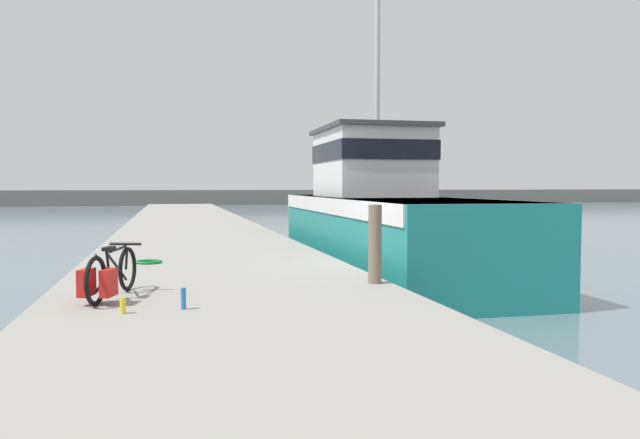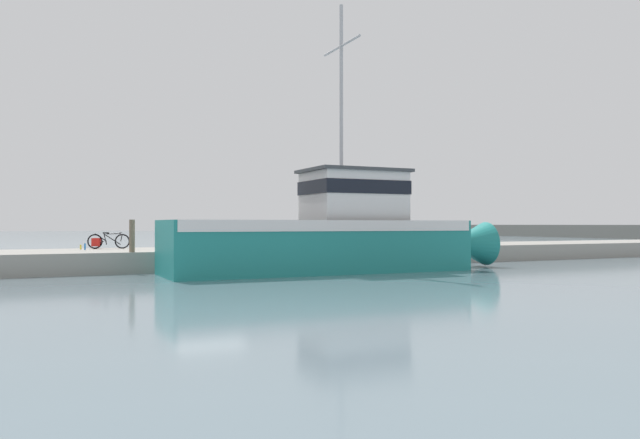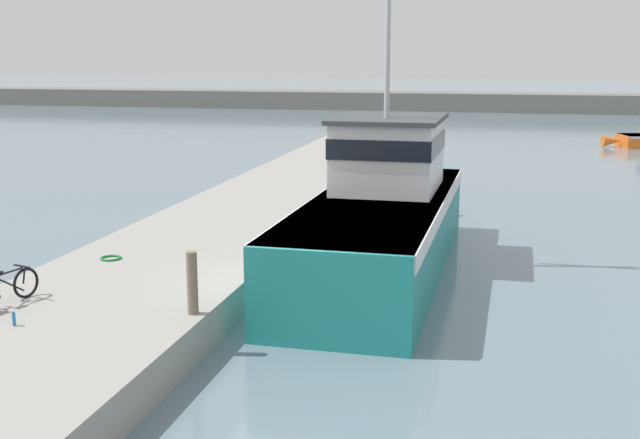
{
  "view_description": "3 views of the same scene",
  "coord_description": "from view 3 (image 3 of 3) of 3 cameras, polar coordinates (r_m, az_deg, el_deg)",
  "views": [
    {
      "loc": [
        -4.34,
        -11.3,
        2.25
      ],
      "look_at": [
        -1.08,
        2.27,
        1.49
      ],
      "focal_mm": 35.0,
      "sensor_mm": 36.0,
      "label": 1
    },
    {
      "loc": [
        22.02,
        -6.21,
        1.79
      ],
      "look_at": [
        0.02,
        4.52,
        1.98
      ],
      "focal_mm": 35.0,
      "sensor_mm": 36.0,
      "label": 2
    },
    {
      "loc": [
        4.13,
        -15.75,
        5.53
      ],
      "look_at": [
        -0.5,
        4.35,
        1.23
      ],
      "focal_mm": 45.0,
      "sensor_mm": 36.0,
      "label": 3
    }
  ],
  "objects": [
    {
      "name": "dock_pier",
      "position": [
        18.27,
        -12.57,
        -4.87
      ],
      "size": [
        4.94,
        80.0,
        0.78
      ],
      "primitive_type": "cube",
      "color": "gray",
      "rests_on": "ground_plane"
    },
    {
      "name": "hose_coil",
      "position": [
        19.48,
        -14.65,
        -2.67
      ],
      "size": [
        0.49,
        0.49,
        0.05
      ],
      "primitive_type": "torus",
      "color": "#197A2D",
      "rests_on": "dock_pier"
    },
    {
      "name": "water_bottle_by_bike",
      "position": [
        15.31,
        -20.94,
        -6.62
      ],
      "size": [
        0.06,
        0.06,
        0.26
      ],
      "primitive_type": "cylinder",
      "color": "blue",
      "rests_on": "dock_pier"
    },
    {
      "name": "mooring_post",
      "position": [
        15.0,
        -9.07,
        -4.48
      ],
      "size": [
        0.2,
        0.2,
        1.19
      ],
      "primitive_type": "cylinder",
      "color": "#756651",
      "rests_on": "dock_pier"
    },
    {
      "name": "fishing_boat_main",
      "position": [
        21.02,
        4.54,
        0.58
      ],
      "size": [
        3.47,
        13.6,
        10.14
      ],
      "rotation": [
        0.0,
        0.0,
        -0.02
      ],
      "color": "teal",
      "rests_on": "ground_plane"
    },
    {
      "name": "ground_plane",
      "position": [
        17.2,
        -1.65,
        -6.99
      ],
      "size": [
        320.0,
        320.0,
        0.0
      ],
      "primitive_type": "plane",
      "color": "slate"
    }
  ]
}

